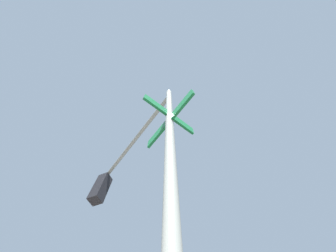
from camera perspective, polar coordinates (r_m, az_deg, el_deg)
name	(u,v)px	position (r m, az deg, el deg)	size (l,w,h in m)	color
traffic_signal_near	(125,172)	(3.30, -13.87, -14.42)	(2.04, 3.16, 5.79)	slate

